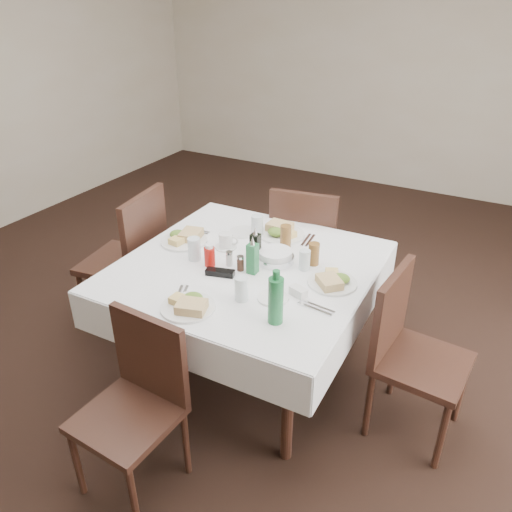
# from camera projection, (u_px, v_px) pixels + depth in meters

# --- Properties ---
(ground_plane) EXTENTS (7.00, 7.00, 0.00)m
(ground_plane) POSITION_uv_depth(u_px,v_px,m) (237.00, 339.00, 3.43)
(ground_plane) COLOR black
(room_shell) EXTENTS (6.04, 7.04, 2.80)m
(room_shell) POSITION_uv_depth(u_px,v_px,m) (231.00, 79.00, 2.62)
(room_shell) COLOR #B9A98F
(room_shell) RESTS_ON ground
(dining_table) EXTENTS (1.38, 1.38, 0.76)m
(dining_table) POSITION_uv_depth(u_px,v_px,m) (247.00, 276.00, 2.84)
(dining_table) COLOR black
(dining_table) RESTS_ON ground
(chair_north) EXTENTS (0.52, 0.52, 0.96)m
(chair_north) POSITION_uv_depth(u_px,v_px,m) (305.00, 243.00, 3.51)
(chair_north) COLOR black
(chair_north) RESTS_ON ground
(chair_south) EXTENTS (0.44, 0.44, 0.87)m
(chair_south) POSITION_uv_depth(u_px,v_px,m) (138.00, 395.00, 2.27)
(chair_south) COLOR black
(chair_south) RESTS_ON ground
(chair_east) EXTENTS (0.47, 0.47, 0.92)m
(chair_east) POSITION_uv_depth(u_px,v_px,m) (407.00, 345.00, 2.54)
(chair_east) COLOR black
(chair_east) RESTS_ON ground
(chair_west) EXTENTS (0.54, 0.54, 1.00)m
(chair_west) POSITION_uv_depth(u_px,v_px,m) (133.00, 253.00, 3.32)
(chair_west) COLOR black
(chair_west) RESTS_ON ground
(meal_north) EXTENTS (0.29, 0.29, 0.06)m
(meal_north) POSITION_uv_depth(u_px,v_px,m) (281.00, 231.00, 3.12)
(meal_north) COLOR white
(meal_north) RESTS_ON dining_table
(meal_south) EXTENTS (0.27, 0.27, 0.06)m
(meal_south) POSITION_uv_depth(u_px,v_px,m) (189.00, 305.00, 2.41)
(meal_south) COLOR white
(meal_south) RESTS_ON dining_table
(meal_east) EXTENTS (0.26, 0.26, 0.06)m
(meal_east) POSITION_uv_depth(u_px,v_px,m) (333.00, 281.00, 2.60)
(meal_east) COLOR white
(meal_east) RESTS_ON dining_table
(meal_west) EXTENTS (0.28, 0.28, 0.06)m
(meal_west) POSITION_uv_depth(u_px,v_px,m) (184.00, 238.00, 3.04)
(meal_west) COLOR white
(meal_west) RESTS_ON dining_table
(side_plate_a) EXTENTS (0.18, 0.18, 0.01)m
(side_plate_a) POSITION_uv_depth(u_px,v_px,m) (244.00, 232.00, 3.15)
(side_plate_a) COLOR white
(side_plate_a) RESTS_ON dining_table
(side_plate_b) EXTENTS (0.16, 0.16, 0.01)m
(side_plate_b) POSITION_uv_depth(u_px,v_px,m) (273.00, 298.00, 2.49)
(side_plate_b) COLOR white
(side_plate_b) RESTS_ON dining_table
(water_n) EXTENTS (0.07, 0.07, 0.14)m
(water_n) POSITION_uv_depth(u_px,v_px,m) (257.00, 226.00, 3.09)
(water_n) COLOR silver
(water_n) RESTS_ON dining_table
(water_s) EXTENTS (0.07, 0.07, 0.13)m
(water_s) POSITION_uv_depth(u_px,v_px,m) (241.00, 289.00, 2.46)
(water_s) COLOR silver
(water_s) RESTS_ON dining_table
(water_e) EXTENTS (0.06, 0.06, 0.11)m
(water_e) POSITION_uv_depth(u_px,v_px,m) (305.00, 260.00, 2.73)
(water_e) COLOR silver
(water_e) RESTS_ON dining_table
(water_w) EXTENTS (0.07, 0.07, 0.13)m
(water_w) POSITION_uv_depth(u_px,v_px,m) (194.00, 249.00, 2.82)
(water_w) COLOR silver
(water_w) RESTS_ON dining_table
(iced_tea_a) EXTENTS (0.07, 0.07, 0.14)m
(iced_tea_a) POSITION_uv_depth(u_px,v_px,m) (286.00, 236.00, 2.96)
(iced_tea_a) COLOR brown
(iced_tea_a) RESTS_ON dining_table
(iced_tea_b) EXTENTS (0.06, 0.06, 0.13)m
(iced_tea_b) POSITION_uv_depth(u_px,v_px,m) (314.00, 254.00, 2.77)
(iced_tea_b) COLOR brown
(iced_tea_b) RESTS_ON dining_table
(bread_basket) EXTENTS (0.21, 0.21, 0.07)m
(bread_basket) POSITION_uv_depth(u_px,v_px,m) (275.00, 257.00, 2.81)
(bread_basket) COLOR silver
(bread_basket) RESTS_ON dining_table
(oil_cruet_dark) EXTENTS (0.05, 0.05, 0.21)m
(oil_cruet_dark) POSITION_uv_depth(u_px,v_px,m) (255.00, 246.00, 2.80)
(oil_cruet_dark) COLOR black
(oil_cruet_dark) RESTS_ON dining_table
(oil_cruet_green) EXTENTS (0.05, 0.05, 0.22)m
(oil_cruet_green) POSITION_uv_depth(u_px,v_px,m) (253.00, 257.00, 2.68)
(oil_cruet_green) COLOR #206F3B
(oil_cruet_green) RESTS_ON dining_table
(ketchup_bottle) EXTENTS (0.06, 0.06, 0.13)m
(ketchup_bottle) POSITION_uv_depth(u_px,v_px,m) (210.00, 256.00, 2.76)
(ketchup_bottle) COLOR #B8120C
(ketchup_bottle) RESTS_ON dining_table
(salt_shaker) EXTENTS (0.04, 0.04, 0.09)m
(salt_shaker) POSITION_uv_depth(u_px,v_px,m) (229.00, 259.00, 2.77)
(salt_shaker) COLOR white
(salt_shaker) RESTS_ON dining_table
(pepper_shaker) EXTENTS (0.04, 0.04, 0.09)m
(pepper_shaker) POSITION_uv_depth(u_px,v_px,m) (240.00, 263.00, 2.72)
(pepper_shaker) COLOR #40251A
(pepper_shaker) RESTS_ON dining_table
(coffee_mug) EXTENTS (0.14, 0.13, 0.09)m
(coffee_mug) POSITION_uv_depth(u_px,v_px,m) (226.00, 241.00, 2.96)
(coffee_mug) COLOR white
(coffee_mug) RESTS_ON dining_table
(sunglasses) EXTENTS (0.16, 0.09, 0.03)m
(sunglasses) POSITION_uv_depth(u_px,v_px,m) (220.00, 273.00, 2.69)
(sunglasses) COLOR black
(sunglasses) RESTS_ON dining_table
(green_bottle) EXTENTS (0.07, 0.07, 0.27)m
(green_bottle) POSITION_uv_depth(u_px,v_px,m) (276.00, 300.00, 2.27)
(green_bottle) COLOR #206F3B
(green_bottle) RESTS_ON dining_table
(sugar_caddy) EXTENTS (0.10, 0.08, 0.05)m
(sugar_caddy) POSITION_uv_depth(u_px,v_px,m) (298.00, 291.00, 2.51)
(sugar_caddy) COLOR white
(sugar_caddy) RESTS_ON dining_table
(cutlery_n) EXTENTS (0.06, 0.18, 0.01)m
(cutlery_n) POSITION_uv_depth(u_px,v_px,m) (308.00, 240.00, 3.06)
(cutlery_n) COLOR silver
(cutlery_n) RESTS_ON dining_table
(cutlery_s) EXTENTS (0.11, 0.18, 0.01)m
(cutlery_s) POSITION_uv_depth(u_px,v_px,m) (181.00, 294.00, 2.52)
(cutlery_s) COLOR silver
(cutlery_s) RESTS_ON dining_table
(cutlery_e) EXTENTS (0.19, 0.07, 0.01)m
(cutlery_e) POSITION_uv_depth(u_px,v_px,m) (316.00, 308.00, 2.42)
(cutlery_e) COLOR silver
(cutlery_e) RESTS_ON dining_table
(cutlery_w) EXTENTS (0.16, 0.05, 0.01)m
(cutlery_w) POSITION_uv_depth(u_px,v_px,m) (198.00, 231.00, 3.17)
(cutlery_w) COLOR silver
(cutlery_w) RESTS_ON dining_table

